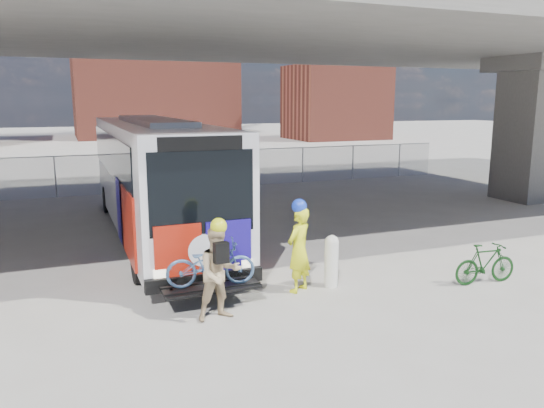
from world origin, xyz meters
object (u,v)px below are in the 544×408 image
bike_parked (485,264)px  cyclist_tan (220,272)px  bollard (331,259)px  cyclist_hivis (299,247)px  bus (154,169)px

bike_parked → cyclist_tan: bearing=92.2°
bollard → bike_parked: 3.63m
bollard → cyclist_hivis: bearing=180.0°
bollard → bike_parked: bearing=-18.8°
cyclist_hivis → cyclist_tan: size_ratio=1.04×
cyclist_hivis → bike_parked: (4.25, -1.16, -0.54)m
bus → cyclist_hivis: size_ratio=6.13×
bus → cyclist_hivis: (2.09, -6.32, -1.09)m
cyclist_tan → bike_parked: bearing=-9.1°
cyclist_tan → bike_parked: size_ratio=1.26×
bus → cyclist_tan: 7.25m
bus → bollard: 7.11m
cyclist_hivis → bike_parked: 4.44m
bollard → cyclist_tan: (-2.89, -0.84, 0.31)m
cyclist_tan → bus: bearing=84.0°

